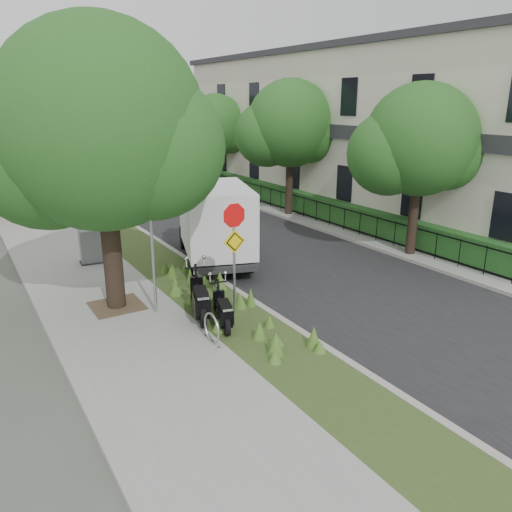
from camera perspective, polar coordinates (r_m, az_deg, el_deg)
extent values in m
plane|color=#4C5147|center=(14.01, 3.83, -6.63)|extent=(120.00, 120.00, 0.00)
cube|color=gray|center=(21.40, -21.73, 0.91)|extent=(3.50, 60.00, 0.12)
cube|color=#32431D|center=(21.98, -14.71, 2.02)|extent=(2.00, 60.00, 0.12)
cube|color=#9E9991|center=(22.27, -12.26, 2.41)|extent=(0.20, 60.00, 0.13)
cube|color=black|center=(23.61, -4.24, 3.47)|extent=(7.00, 60.00, 0.01)
cube|color=#9E9991|center=(25.34, 2.82, 4.62)|extent=(0.20, 60.00, 0.13)
cube|color=gray|center=(26.32, 5.89, 5.02)|extent=(3.20, 60.00, 0.12)
cylinder|color=black|center=(14.04, -16.34, 2.95)|extent=(0.52, 0.52, 4.48)
sphere|color=#1C501A|center=(13.64, -17.34, 14.07)|extent=(5.40, 5.40, 5.40)
sphere|color=#1C501A|center=(14.23, -22.75, 10.89)|extent=(4.05, 4.05, 4.05)
sphere|color=#1C501A|center=(13.36, -11.80, 12.09)|extent=(3.78, 3.78, 3.78)
cube|color=#473828|center=(14.73, -15.60, -5.49)|extent=(1.40, 1.40, 0.01)
cylinder|color=#A5A8AD|center=(13.40, -11.81, 1.55)|extent=(0.08, 0.08, 4.00)
torus|color=#A5A8AD|center=(12.07, -5.09, -8.19)|extent=(0.05, 0.77, 0.77)
cube|color=#A5A8AD|center=(11.94, -4.25, -10.40)|extent=(0.06, 0.06, 0.04)
cube|color=#A5A8AD|center=(12.52, -5.79, -9.06)|extent=(0.06, 0.06, 0.04)
cylinder|color=#A5A8AD|center=(13.20, -2.51, -0.60)|extent=(0.07, 0.07, 3.00)
cylinder|color=red|center=(12.84, -2.52, 4.67)|extent=(0.86, 0.03, 0.86)
cylinder|color=white|center=(12.85, -2.55, 4.68)|extent=(0.94, 0.02, 0.94)
cube|color=yellow|center=(13.01, -2.48, 1.66)|extent=(0.64, 0.03, 0.64)
cube|color=black|center=(25.53, 4.16, 6.99)|extent=(0.04, 24.00, 0.04)
cube|color=black|center=(25.69, 4.12, 5.24)|extent=(0.04, 24.00, 0.04)
cylinder|color=black|center=(25.62, 4.14, 6.00)|extent=(0.03, 0.03, 1.00)
cube|color=#1C4619|center=(26.02, 5.40, 6.26)|extent=(1.00, 24.00, 1.10)
cube|color=beige|center=(27.89, 11.72, 13.65)|extent=(7.00, 26.00, 8.00)
cube|color=#2D2D33|center=(27.93, 12.27, 21.95)|extent=(7.40, 26.40, 0.30)
cube|color=#2D2D33|center=(25.59, 5.73, 14.27)|extent=(0.25, 26.00, 0.60)
cylinder|color=black|center=(19.39, 17.65, 5.71)|extent=(0.36, 0.36, 3.81)
sphere|color=#1C501A|center=(19.08, 18.30, 12.51)|extent=(4.00, 4.00, 4.00)
sphere|color=#1C501A|center=(18.86, 14.94, 11.22)|extent=(3.00, 3.00, 3.00)
sphere|color=#1C501A|center=(19.42, 20.89, 11.14)|extent=(2.80, 2.80, 2.80)
cylinder|color=black|center=(25.24, 3.84, 9.33)|extent=(0.36, 0.36, 4.03)
sphere|color=#1C501A|center=(25.01, 3.96, 14.89)|extent=(4.20, 4.20, 4.20)
sphere|color=#1C501A|center=(25.04, 1.26, 13.72)|extent=(3.15, 3.15, 3.15)
sphere|color=#1C501A|center=(25.11, 6.26, 13.88)|extent=(2.94, 2.94, 2.94)
cylinder|color=black|center=(32.08, -4.58, 10.71)|extent=(0.36, 0.36, 3.64)
sphere|color=#1C501A|center=(31.89, -4.67, 14.66)|extent=(3.80, 3.80, 3.80)
sphere|color=#1C501A|center=(32.05, -6.53, 13.77)|extent=(2.85, 2.85, 2.85)
sphere|color=#1C501A|center=(31.85, -3.00, 14.00)|extent=(2.66, 2.66, 2.66)
cylinder|color=black|center=(14.14, -6.82, -4.68)|extent=(0.30, 0.58, 0.57)
cylinder|color=black|center=(12.90, -6.09, -6.92)|extent=(0.30, 0.58, 0.57)
cube|color=black|center=(13.46, -6.45, -5.75)|extent=(0.75, 1.32, 0.20)
cube|color=black|center=(13.01, -6.27, -5.34)|extent=(0.60, 0.80, 0.44)
cube|color=black|center=(12.95, -6.35, -4.09)|extent=(0.52, 0.73, 0.13)
cylinder|color=black|center=(13.49, -4.35, -5.95)|extent=(0.24, 0.49, 0.48)
cylinder|color=black|center=(12.46, -3.36, -8.00)|extent=(0.24, 0.49, 0.48)
cube|color=black|center=(12.92, -3.84, -6.94)|extent=(0.61, 1.11, 0.17)
cube|color=black|center=(12.54, -3.57, -6.62)|extent=(0.49, 0.67, 0.37)
cube|color=black|center=(12.48, -3.63, -5.52)|extent=(0.43, 0.61, 0.11)
cube|color=#262628|center=(18.32, -4.75, 0.94)|extent=(3.59, 5.67, 0.18)
cube|color=#B7BABC|center=(20.08, -5.68, 4.91)|extent=(2.39, 1.98, 1.60)
cube|color=white|center=(17.47, -4.59, 4.38)|extent=(3.30, 4.31, 2.21)
cube|color=#262628|center=(18.82, -18.07, -0.61)|extent=(0.96, 0.68, 0.04)
cube|color=slate|center=(18.66, -18.24, 1.09)|extent=(0.85, 0.57, 1.21)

